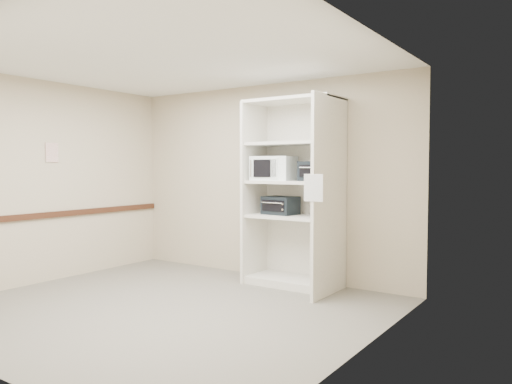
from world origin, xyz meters
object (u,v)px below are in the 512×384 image
Objects in this scene: toaster_oven_lower at (281,205)px; microwave at (274,168)px; toaster_oven_upper at (318,171)px; shelving_unit at (296,199)px.

microwave is at bearing -155.49° from toaster_oven_lower.
microwave is at bearing 177.50° from toaster_oven_upper.
microwave reaches higher than toaster_oven_lower.
shelving_unit reaches higher than toaster_oven_upper.
shelving_unit is 0.47m from toaster_oven_upper.
shelving_unit is at bearing -3.34° from microwave.
shelving_unit is 5.67× the size of toaster_oven_lower.
toaster_oven_upper is at bearing 5.80° from toaster_oven_lower.
microwave is 0.50m from toaster_oven_lower.
toaster_oven_lower is (-0.54, -0.01, -0.45)m from toaster_oven_upper.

